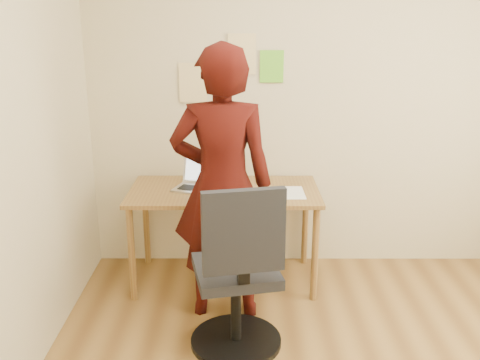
{
  "coord_description": "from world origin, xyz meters",
  "views": [
    {
      "loc": [
        -0.56,
        -2.37,
        2.0
      ],
      "look_at": [
        -0.57,
        0.95,
        0.95
      ],
      "focal_mm": 40.0,
      "sensor_mm": 36.0,
      "label": 1
    }
  ],
  "objects_px": {
    "laptop": "(198,181)",
    "phone": "(243,198)",
    "desk": "(224,201)",
    "office_chair": "(238,282)",
    "person": "(222,186)"
  },
  "relations": [
    {
      "from": "laptop",
      "to": "office_chair",
      "type": "distance_m",
      "value": 1.05
    },
    {
      "from": "desk",
      "to": "person",
      "type": "xyz_separation_m",
      "value": [
        0.0,
        -0.44,
        0.26
      ]
    },
    {
      "from": "laptop",
      "to": "office_chair",
      "type": "bearing_deg",
      "value": -53.45
    },
    {
      "from": "laptop",
      "to": "phone",
      "type": "bearing_deg",
      "value": -16.8
    },
    {
      "from": "person",
      "to": "laptop",
      "type": "bearing_deg",
      "value": -68.48
    },
    {
      "from": "office_chair",
      "to": "person",
      "type": "bearing_deg",
      "value": 91.37
    },
    {
      "from": "phone",
      "to": "laptop",
      "type": "bearing_deg",
      "value": 148.41
    },
    {
      "from": "desk",
      "to": "person",
      "type": "relative_size",
      "value": 0.76
    },
    {
      "from": "laptop",
      "to": "phone",
      "type": "xyz_separation_m",
      "value": [
        0.33,
        -0.24,
        -0.04
      ]
    },
    {
      "from": "desk",
      "to": "laptop",
      "type": "height_order",
      "value": "laptop"
    },
    {
      "from": "desk",
      "to": "person",
      "type": "height_order",
      "value": "person"
    },
    {
      "from": "person",
      "to": "phone",
      "type": "bearing_deg",
      "value": -118.71
    },
    {
      "from": "phone",
      "to": "desk",
      "type": "bearing_deg",
      "value": 129.01
    },
    {
      "from": "phone",
      "to": "office_chair",
      "type": "height_order",
      "value": "office_chair"
    },
    {
      "from": "desk",
      "to": "phone",
      "type": "distance_m",
      "value": 0.26
    }
  ]
}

